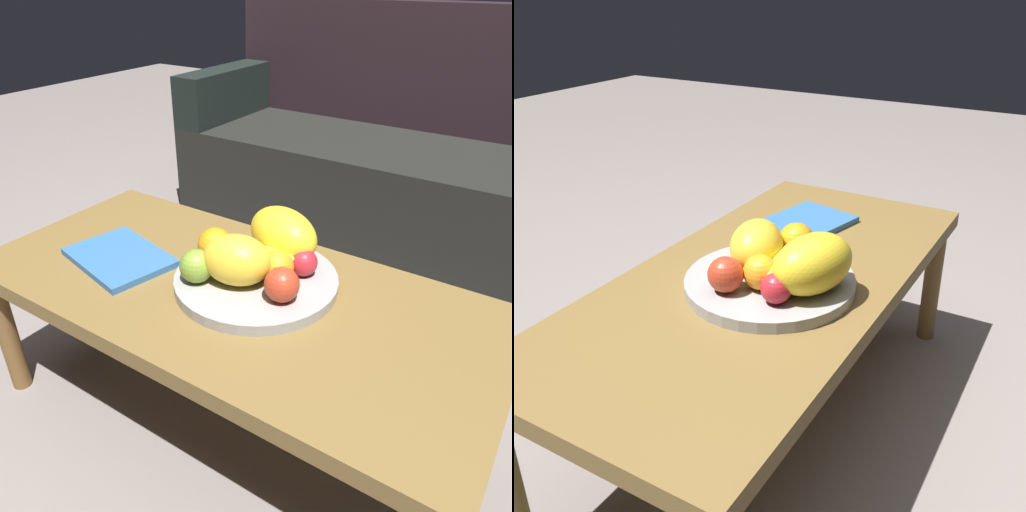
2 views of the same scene
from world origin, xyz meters
TOP-DOWN VIEW (x-y plane):
  - ground_plane at (0.00, 0.00)m, footprint 8.00×8.00m
  - coffee_table at (0.00, 0.00)m, footprint 1.18×0.56m
  - fruit_bowl at (0.05, 0.04)m, footprint 0.36×0.36m
  - melon_large_front at (0.03, -0.01)m, footprint 0.17×0.15m
  - melon_smaller_beside at (0.06, 0.14)m, footprint 0.22×0.18m
  - orange_front at (-0.06, 0.04)m, footprint 0.08×0.08m
  - orange_left at (0.10, 0.04)m, footprint 0.07×0.07m
  - apple_front at (0.14, 0.10)m, footprint 0.06×0.06m
  - apple_left at (-0.04, -0.05)m, footprint 0.07×0.07m
  - apple_right at (0.15, -0.01)m, footprint 0.07×0.07m
  - banana_bunch at (0.05, 0.07)m, footprint 0.16×0.08m
  - magazine at (-0.28, -0.05)m, footprint 0.28×0.23m

SIDE VIEW (x-z plane):
  - ground_plane at x=0.00m, z-range 0.00..0.00m
  - coffee_table at x=0.00m, z-range 0.16..0.55m
  - magazine at x=-0.28m, z-range 0.40..0.41m
  - fruit_bowl at x=0.05m, z-range 0.40..0.42m
  - banana_bunch at x=0.05m, z-range 0.42..0.48m
  - apple_front at x=0.14m, z-range 0.42..0.49m
  - orange_left at x=0.10m, z-range 0.42..0.50m
  - apple_right at x=0.15m, z-range 0.42..0.50m
  - apple_left at x=-0.04m, z-range 0.42..0.50m
  - orange_front at x=-0.06m, z-range 0.42..0.51m
  - melon_large_front at x=0.03m, z-range 0.42..0.53m
  - melon_smaller_beside at x=0.06m, z-range 0.42..0.55m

